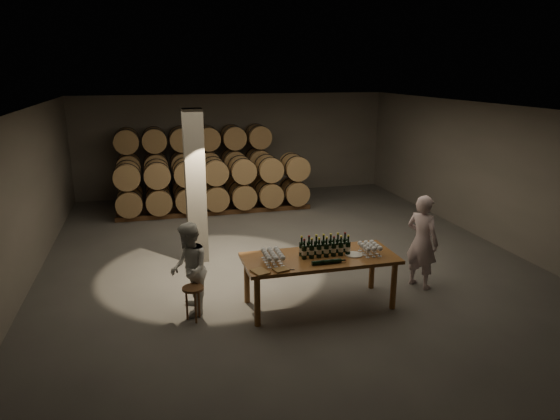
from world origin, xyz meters
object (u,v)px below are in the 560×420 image
object	(u,v)px
plate	(354,255)
notebook_near	(281,270)
bottle_cluster	(325,248)
person_woman	(189,269)
tasting_table	(320,262)
stool	(193,293)
person_man	(422,242)

from	to	relation	value
plate	notebook_near	bearing A→B (deg)	-165.97
bottle_cluster	person_woman	distance (m)	2.29
person_woman	bottle_cluster	bearing A→B (deg)	84.73
bottle_cluster	plate	xyz separation A→B (m)	(0.48, -0.12, -0.12)
tasting_table	stool	bearing A→B (deg)	179.71
bottle_cluster	person_man	distance (m)	2.01
stool	person_man	size ratio (longest dim) A/B	0.33
tasting_table	notebook_near	bearing A→B (deg)	-151.98
notebook_near	person_man	size ratio (longest dim) A/B	0.13
tasting_table	person_man	xyz separation A→B (m)	(2.09, 0.28, 0.09)
bottle_cluster	plate	bearing A→B (deg)	-14.13
tasting_table	person_man	distance (m)	2.11
notebook_near	plate	bearing A→B (deg)	-0.98
person_man	notebook_near	bearing A→B (deg)	76.81
plate	person_woman	size ratio (longest dim) A/B	0.19
bottle_cluster	tasting_table	bearing A→B (deg)	-156.62
plate	bottle_cluster	bearing A→B (deg)	165.87
person_woman	person_man	bearing A→B (deg)	90.56
notebook_near	person_man	distance (m)	2.97
tasting_table	bottle_cluster	world-z (taller)	bottle_cluster
plate	person_woman	bearing A→B (deg)	172.89
bottle_cluster	stool	world-z (taller)	bottle_cluster
person_man	plate	bearing A→B (deg)	76.56
notebook_near	stool	world-z (taller)	notebook_near
stool	person_man	bearing A→B (deg)	3.69
stool	person_woman	xyz separation A→B (m)	(-0.03, 0.25, 0.31)
stool	plate	bearing A→B (deg)	-1.87
bottle_cluster	stool	size ratio (longest dim) A/B	1.50
plate	stool	bearing A→B (deg)	178.13
tasting_table	plate	bearing A→B (deg)	-7.61
notebook_near	person_woman	size ratio (longest dim) A/B	0.14
plate	person_man	world-z (taller)	person_man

